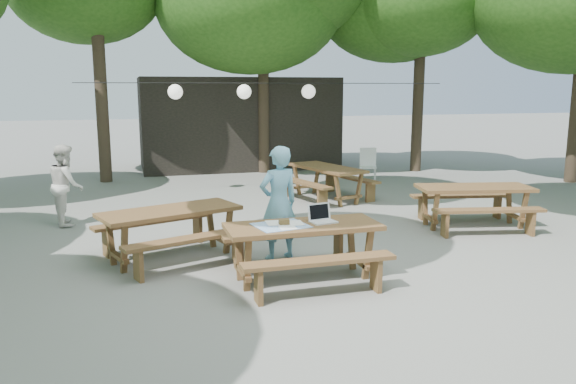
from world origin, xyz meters
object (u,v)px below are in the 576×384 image
(picnic_table_nw, at_px, (171,233))
(second_person, at_px, (66,185))
(main_picnic_table, at_px, (303,251))
(plastic_chair, at_px, (368,172))
(woman, at_px, (279,203))

(picnic_table_nw, height_order, second_person, second_person)
(main_picnic_table, xyz_separation_m, plastic_chair, (4.05, 6.98, -0.13))
(picnic_table_nw, relative_size, second_person, 1.56)
(woman, xyz_separation_m, plastic_chair, (4.11, 6.01, -0.58))
(woman, relative_size, second_person, 1.13)
(main_picnic_table, bearing_deg, woman, 93.68)
(second_person, bearing_deg, main_picnic_table, -151.93)
(woman, relative_size, plastic_chair, 1.86)
(main_picnic_table, bearing_deg, plastic_chair, 59.89)
(picnic_table_nw, relative_size, woman, 1.38)
(main_picnic_table, xyz_separation_m, woman, (-0.06, 0.98, 0.45))
(second_person, relative_size, plastic_chair, 1.65)
(plastic_chair, bearing_deg, woman, -101.85)
(second_person, bearing_deg, woman, -144.78)
(woman, bearing_deg, second_person, -58.07)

